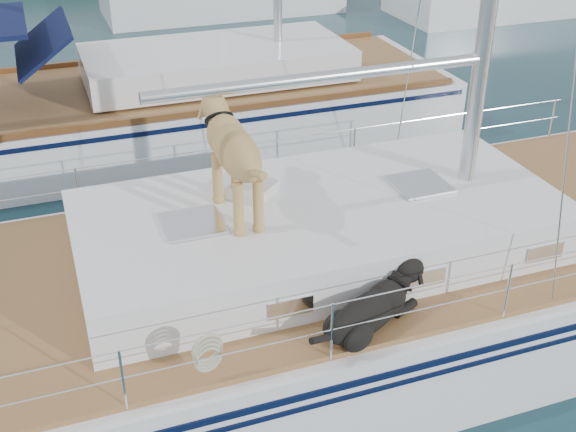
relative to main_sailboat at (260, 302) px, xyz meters
name	(u,v)px	position (x,y,z in m)	size (l,w,h in m)	color
ground	(253,351)	(-0.09, 0.00, -0.69)	(120.00, 120.00, 0.00)	black
main_sailboat	(260,302)	(0.00, 0.00, 0.00)	(12.00, 3.87, 14.01)	white
neighbor_sailboat	(162,111)	(0.16, 6.39, -0.06)	(11.00, 3.50, 13.30)	white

